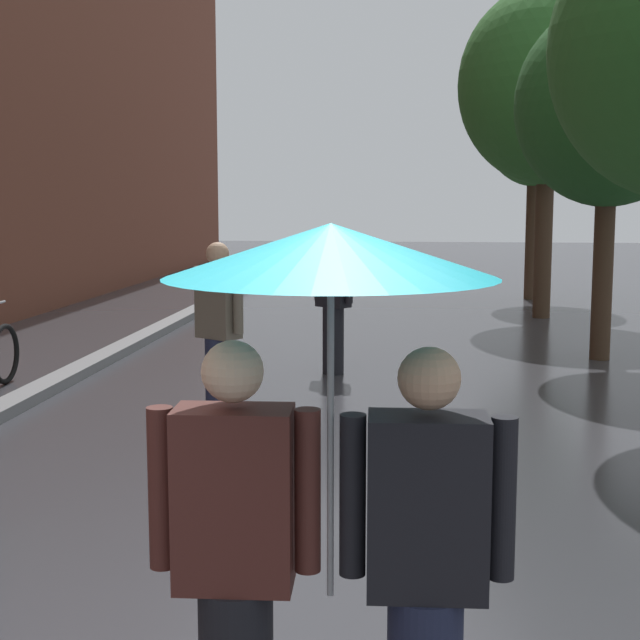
{
  "coord_description": "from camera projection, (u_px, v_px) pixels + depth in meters",
  "views": [
    {
      "loc": [
        0.91,
        -3.24,
        2.17
      ],
      "look_at": [
        0.24,
        2.78,
        1.35
      ],
      "focal_mm": 52.45,
      "sensor_mm": 36.0,
      "label": 1
    }
  ],
  "objects": [
    {
      "name": "kerb_strip",
      "position": [
        142.0,
        338.0,
        13.77
      ],
      "size": [
        0.3,
        36.0,
        0.12
      ],
      "primitive_type": "cube",
      "color": "slate",
      "rests_on": "ground"
    },
    {
      "name": "street_tree_2",
      "position": [
        609.0,
        106.0,
        11.93
      ],
      "size": [
        2.41,
        2.41,
        4.6
      ],
      "color": "#473323",
      "rests_on": "ground"
    },
    {
      "name": "street_tree_3",
      "position": [
        548.0,
        86.0,
        16.01
      ],
      "size": [
        3.09,
        3.09,
        5.73
      ],
      "color": "#473323",
      "rests_on": "ground"
    },
    {
      "name": "street_tree_4",
      "position": [
        536.0,
        114.0,
        18.95
      ],
      "size": [
        2.3,
        2.3,
        5.3
      ],
      "color": "#473323",
      "rests_on": "ground"
    },
    {
      "name": "couple_under_umbrella",
      "position": [
        330.0,
        432.0,
        3.12
      ],
      "size": [
        1.24,
        1.11,
        2.07
      ],
      "color": "black",
      "rests_on": "ground"
    },
    {
      "name": "pedestrian_walking_midground",
      "position": [
        333.0,
        304.0,
        11.26
      ],
      "size": [
        0.49,
        0.41,
        1.66
      ],
      "color": "black",
      "rests_on": "ground"
    },
    {
      "name": "pedestrian_walking_far",
      "position": [
        219.0,
        335.0,
        8.54
      ],
      "size": [
        0.51,
        0.4,
        1.74
      ],
      "color": "#1E233D",
      "rests_on": "ground"
    }
  ]
}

